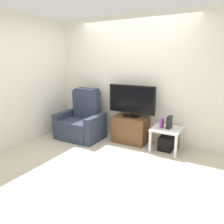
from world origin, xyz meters
TOP-DOWN VIEW (x-y plane):
  - ground_plane at (0.00, 0.00)m, footprint 6.40×6.40m
  - wall_back at (0.00, 1.13)m, footprint 6.40×0.06m
  - wall_side at (-1.88, 0.00)m, footprint 0.06×4.48m
  - tv_stand at (0.06, 0.85)m, footprint 0.70×0.43m
  - television at (0.06, 0.87)m, footprint 1.00×0.20m
  - recliner_armchair at (-1.01, 0.59)m, footprint 0.98×0.78m
  - side_table at (0.84, 0.80)m, footprint 0.54×0.54m
  - subwoofer_box at (0.84, 0.80)m, footprint 0.26×0.26m
  - book_upright at (0.74, 0.78)m, footprint 0.04×0.13m
  - game_console at (0.87, 0.81)m, footprint 0.07×0.20m

SIDE VIEW (x-z plane):
  - ground_plane at x=0.00m, z-range 0.00..0.00m
  - subwoofer_box at x=0.84m, z-range 0.00..0.26m
  - tv_stand at x=0.06m, z-range 0.00..0.55m
  - recliner_armchair at x=-1.01m, z-range -0.17..0.91m
  - side_table at x=0.84m, z-range 0.15..0.60m
  - book_upright at x=0.74m, z-range 0.45..0.62m
  - game_console at x=0.87m, z-range 0.45..0.68m
  - television at x=0.06m, z-range 0.57..1.22m
  - wall_back at x=0.00m, z-range 0.00..2.60m
  - wall_side at x=-1.88m, z-range 0.00..2.60m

